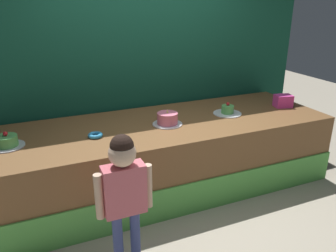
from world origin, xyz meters
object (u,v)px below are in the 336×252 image
Objects in this scene: cake_center at (167,119)px; cake_left at (7,142)px; child_figure at (124,185)px; donut at (95,135)px; pink_box at (283,101)px; cake_right at (227,111)px.

cake_left is at bearing 178.44° from cake_center.
donut is (-0.02, 0.93, 0.06)m from child_figure.
cake_left is 0.94× the size of cake_center.
cake_left is (-3.15, 0.03, -0.03)m from pink_box.
child_figure reaches higher than cake_right.
cake_right is (2.36, 0.01, -0.01)m from cake_left.
pink_box is at bearing 0.47° from cake_center.
child_figure is 2.54m from pink_box.
pink_box reaches higher than donut.
cake_left is 1.57m from cake_center.
cake_center is 0.79m from cake_right.
pink_box is (2.34, 0.99, 0.11)m from child_figure.
donut is at bearing -6.50° from cake_left.
child_figure is 3.60× the size of cake_center.
cake_center is at bearing 51.70° from child_figure.
cake_left is 2.36m from cake_right.
child_figure is at bearing -157.15° from pink_box.
cake_right is (1.56, 1.02, 0.08)m from child_figure.
cake_left is at bearing 128.32° from child_figure.
child_figure is at bearing -128.30° from cake_center.
cake_left is at bearing -179.88° from cake_right.
cake_right is (1.57, 0.09, 0.02)m from donut.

